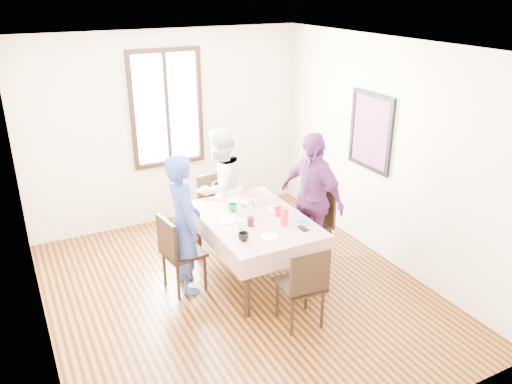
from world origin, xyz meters
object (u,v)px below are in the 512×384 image
person_far (219,187)px  person_right (311,198)px  chair_left (184,252)px  person_left (184,224)px  dining_table (254,248)px  chair_far (219,210)px  chair_near (300,284)px  chair_right (311,226)px

person_far → person_right: bearing=105.2°
chair_left → person_far: 1.23m
person_left → person_right: size_ratio=0.97×
chair_left → person_right: size_ratio=0.55×
dining_table → chair_far: (0.00, 1.02, 0.08)m
chair_far → chair_near: 2.03m
chair_near → chair_far: bearing=94.3°
chair_right → chair_near: (-0.82, -1.06, 0.00)m
chair_near → person_far: bearing=94.3°
chair_far → chair_left: bearing=40.3°
person_right → chair_near: bearing=-51.0°
chair_near → person_far: (0.00, 2.01, 0.33)m
dining_table → person_right: size_ratio=0.89×
dining_table → person_right: person_right is taller
dining_table → person_far: bearing=90.0°
chair_left → person_right: (1.61, -0.09, 0.37)m
person_far → person_right: 1.24m
chair_near → person_far: 2.04m
person_left → chair_left: bearing=94.2°
dining_table → chair_far: 1.02m
chair_near → dining_table: bearing=94.3°
person_left → person_far: size_ratio=1.02×
dining_table → chair_near: 1.02m
chair_right → person_left: (-1.61, 0.09, 0.35)m
chair_near → person_left: person_left is taller
chair_right → chair_far: size_ratio=1.00×
dining_table → person_left: person_left is taller
chair_near → person_right: person_right is taller
dining_table → chair_right: bearing=3.2°
person_far → person_right: (0.80, -0.95, 0.04)m
chair_right → person_far: bearing=31.9°
chair_far → person_left: (-0.80, -0.88, 0.35)m
dining_table → chair_left: size_ratio=1.63×
chair_near → person_left: size_ratio=0.57×
chair_left → person_left: 0.35m
chair_left → person_far: person_far is taller
dining_table → person_right: (0.80, 0.05, 0.45)m
chair_near → chair_left: bearing=129.6°
chair_right → person_left: person_left is taller
chair_far → person_far: person_far is taller
dining_table → person_far: person_far is taller
chair_right → chair_near: bearing=133.7°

